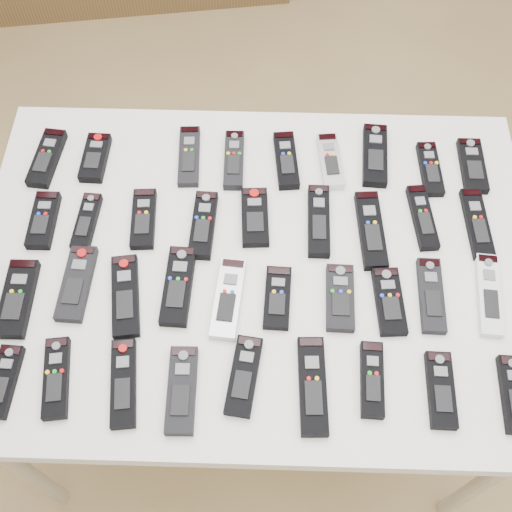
{
  "coord_description": "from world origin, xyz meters",
  "views": [
    {
      "loc": [
        0.12,
        -0.85,
        2.01
      ],
      "look_at": [
        0.1,
        -0.14,
        0.8
      ],
      "focal_mm": 45.0,
      "sensor_mm": 36.0,
      "label": 1
    }
  ],
  "objects_px": {
    "remote_6": "(375,155)",
    "remote_14": "(319,221)",
    "table": "(256,273)",
    "remote_22": "(228,298)",
    "remote_8": "(472,166)",
    "remote_21": "(178,286)",
    "remote_3": "(234,160)",
    "remote_10": "(87,222)",
    "remote_28": "(4,381)",
    "remote_32": "(244,376)",
    "remote_12": "(203,225)",
    "remote_35": "(441,390)",
    "remote_30": "(124,383)",
    "remote_24": "(340,298)",
    "remote_0": "(47,158)",
    "remote_2": "(189,156)",
    "remote_11": "(144,219)",
    "remote_4": "(286,160)",
    "remote_15": "(371,230)",
    "remote_16": "(422,217)",
    "remote_23": "(277,298)",
    "remote_33": "(313,386)",
    "remote_19": "(77,283)",
    "remote_29": "(56,378)",
    "remote_13": "(255,217)",
    "remote_34": "(372,380)",
    "remote_17": "(477,224)",
    "remote_5": "(330,161)",
    "remote_20": "(125,296)",
    "remote_18": "(17,298)",
    "remote_26": "(431,295)",
    "remote_27": "(489,295)",
    "remote_9": "(43,220)",
    "remote_1": "(95,158)"
  },
  "relations": [
    {
      "from": "remote_12",
      "to": "remote_30",
      "type": "bearing_deg",
      "value": -106.88
    },
    {
      "from": "remote_2",
      "to": "remote_32",
      "type": "relative_size",
      "value": 1.08
    },
    {
      "from": "remote_8",
      "to": "remote_21",
      "type": "relative_size",
      "value": 0.85
    },
    {
      "from": "remote_15",
      "to": "remote_34",
      "type": "relative_size",
      "value": 1.29
    },
    {
      "from": "remote_9",
      "to": "remote_32",
      "type": "relative_size",
      "value": 0.9
    },
    {
      "from": "remote_2",
      "to": "remote_14",
      "type": "distance_m",
      "value": 0.36
    },
    {
      "from": "table",
      "to": "remote_22",
      "type": "height_order",
      "value": "remote_22"
    },
    {
      "from": "remote_2",
      "to": "remote_24",
      "type": "distance_m",
      "value": 0.51
    },
    {
      "from": "remote_12",
      "to": "remote_35",
      "type": "height_order",
      "value": "remote_12"
    },
    {
      "from": "remote_2",
      "to": "remote_32",
      "type": "bearing_deg",
      "value": -77.4
    },
    {
      "from": "remote_19",
      "to": "remote_26",
      "type": "bearing_deg",
      "value": 2.04
    },
    {
      "from": "remote_22",
      "to": "remote_34",
      "type": "relative_size",
      "value": 1.2
    },
    {
      "from": "remote_2",
      "to": "remote_33",
      "type": "relative_size",
      "value": 0.88
    },
    {
      "from": "remote_0",
      "to": "remote_35",
      "type": "xyz_separation_m",
      "value": [
        0.89,
        -0.55,
        -0.0
      ]
    },
    {
      "from": "table",
      "to": "remote_34",
      "type": "height_order",
      "value": "remote_34"
    },
    {
      "from": "remote_0",
      "to": "remote_12",
      "type": "height_order",
      "value": "same"
    },
    {
      "from": "remote_18",
      "to": "remote_26",
      "type": "relative_size",
      "value": 1.03
    },
    {
      "from": "remote_13",
      "to": "remote_17",
      "type": "distance_m",
      "value": 0.51
    },
    {
      "from": "remote_18",
      "to": "remote_29",
      "type": "distance_m",
      "value": 0.21
    },
    {
      "from": "remote_26",
      "to": "remote_4",
      "type": "bearing_deg",
      "value": 132.58
    },
    {
      "from": "remote_24",
      "to": "remote_29",
      "type": "distance_m",
      "value": 0.6
    },
    {
      "from": "remote_11",
      "to": "remote_30",
      "type": "distance_m",
      "value": 0.39
    },
    {
      "from": "remote_0",
      "to": "remote_33",
      "type": "xyz_separation_m",
      "value": [
        0.63,
        -0.55,
        -0.0
      ]
    },
    {
      "from": "remote_9",
      "to": "remote_30",
      "type": "distance_m",
      "value": 0.44
    },
    {
      "from": "remote_0",
      "to": "remote_33",
      "type": "relative_size",
      "value": 0.83
    },
    {
      "from": "remote_3",
      "to": "remote_32",
      "type": "distance_m",
      "value": 0.55
    },
    {
      "from": "remote_2",
      "to": "remote_27",
      "type": "relative_size",
      "value": 0.92
    },
    {
      "from": "table",
      "to": "remote_1",
      "type": "height_order",
      "value": "remote_1"
    },
    {
      "from": "remote_5",
      "to": "remote_0",
      "type": "bearing_deg",
      "value": 175.08
    },
    {
      "from": "remote_6",
      "to": "remote_14",
      "type": "bearing_deg",
      "value": -122.01
    },
    {
      "from": "remote_4",
      "to": "remote_15",
      "type": "relative_size",
      "value": 0.82
    },
    {
      "from": "remote_6",
      "to": "remote_33",
      "type": "distance_m",
      "value": 0.61
    },
    {
      "from": "remote_28",
      "to": "remote_32",
      "type": "height_order",
      "value": "remote_32"
    },
    {
      "from": "remote_16",
      "to": "remote_23",
      "type": "distance_m",
      "value": 0.39
    },
    {
      "from": "remote_17",
      "to": "remote_34",
      "type": "relative_size",
      "value": 1.2
    },
    {
      "from": "remote_21",
      "to": "remote_33",
      "type": "height_order",
      "value": "remote_21"
    },
    {
      "from": "remote_3",
      "to": "remote_10",
      "type": "height_order",
      "value": "same"
    },
    {
      "from": "remote_5",
      "to": "remote_20",
      "type": "xyz_separation_m",
      "value": [
        -0.45,
        -0.37,
        -0.0
      ]
    },
    {
      "from": "remote_20",
      "to": "remote_24",
      "type": "relative_size",
      "value": 1.25
    },
    {
      "from": "remote_21",
      "to": "remote_24",
      "type": "distance_m",
      "value": 0.35
    },
    {
      "from": "remote_12",
      "to": "remote_29",
      "type": "distance_m",
      "value": 0.46
    },
    {
      "from": "remote_32",
      "to": "remote_13",
      "type": "bearing_deg",
      "value": 96.04
    },
    {
      "from": "remote_1",
      "to": "remote_21",
      "type": "height_order",
      "value": "same"
    },
    {
      "from": "remote_3",
      "to": "remote_35",
      "type": "bearing_deg",
      "value": -53.31
    },
    {
      "from": "remote_24",
      "to": "remote_29",
      "type": "xyz_separation_m",
      "value": [
        -0.57,
        -0.19,
        -0.0
      ]
    },
    {
      "from": "remote_18",
      "to": "remote_2",
      "type": "bearing_deg",
      "value": 49.67
    },
    {
      "from": "remote_19",
      "to": "remote_22",
      "type": "xyz_separation_m",
      "value": [
        0.33,
        -0.03,
        -0.0
      ]
    },
    {
      "from": "remote_30",
      "to": "remote_11",
      "type": "bearing_deg",
      "value": 83.96
    },
    {
      "from": "remote_12",
      "to": "remote_13",
      "type": "distance_m",
      "value": 0.12
    },
    {
      "from": "remote_2",
      "to": "remote_33",
      "type": "distance_m",
      "value": 0.64
    }
  ]
}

